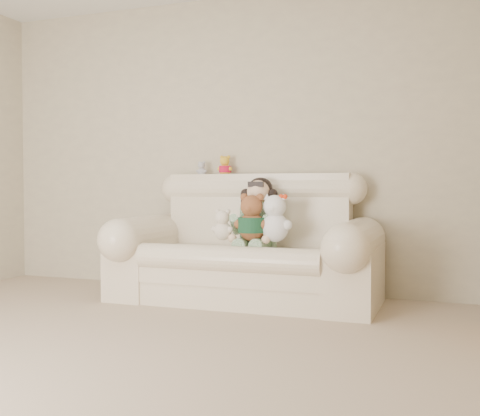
% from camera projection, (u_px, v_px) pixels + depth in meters
% --- Properties ---
extents(floor, '(5.00, 5.00, 0.00)m').
position_uv_depth(floor, '(39.00, 371.00, 2.84)').
color(floor, tan).
rests_on(floor, ground).
extents(wall_back, '(4.50, 0.00, 4.50)m').
position_uv_depth(wall_back, '(226.00, 144.00, 5.14)').
color(wall_back, tan).
rests_on(wall_back, ground).
extents(sofa, '(2.10, 0.95, 1.03)m').
position_uv_depth(sofa, '(244.00, 237.00, 4.57)').
color(sofa, '#FFEDCD').
rests_on(sofa, floor).
extents(seated_child, '(0.39, 0.46, 0.58)m').
position_uv_depth(seated_child, '(259.00, 212.00, 4.60)').
color(seated_child, '#2C7832').
rests_on(seated_child, sofa).
extents(brown_teddy, '(0.29, 0.23, 0.43)m').
position_uv_depth(brown_teddy, '(252.00, 213.00, 4.41)').
color(brown_teddy, brown).
rests_on(brown_teddy, sofa).
extents(white_cat, '(0.31, 0.26, 0.43)m').
position_uv_depth(white_cat, '(275.00, 213.00, 4.36)').
color(white_cat, white).
rests_on(white_cat, sofa).
extents(cream_teddy, '(0.20, 0.16, 0.28)m').
position_uv_depth(cream_teddy, '(223.00, 222.00, 4.48)').
color(cream_teddy, silver).
rests_on(cream_teddy, sofa).
extents(yellow_mini_bear, '(0.16, 0.14, 0.21)m').
position_uv_depth(yellow_mini_bear, '(225.00, 164.00, 5.03)').
color(yellow_mini_bear, gold).
rests_on(yellow_mini_bear, sofa).
extents(grey_mini_plush, '(0.11, 0.09, 0.16)m').
position_uv_depth(grey_mini_plush, '(202.00, 167.00, 5.09)').
color(grey_mini_plush, '#AEAFB5').
rests_on(grey_mini_plush, sofa).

